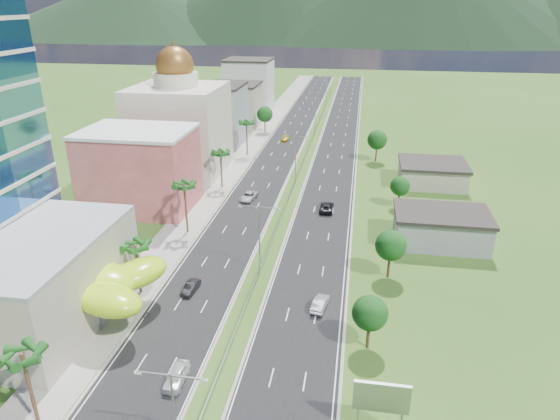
% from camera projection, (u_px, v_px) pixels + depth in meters
% --- Properties ---
extents(ground, '(500.00, 500.00, 0.00)m').
position_uv_depth(ground, '(245.00, 311.00, 66.15)').
color(ground, '#2D5119').
rests_on(ground, ground).
extents(road_left, '(11.00, 260.00, 0.04)m').
position_uv_depth(road_left, '(288.00, 137.00, 149.04)').
color(road_left, black).
rests_on(road_left, ground).
extents(road_right, '(11.00, 260.00, 0.04)m').
position_uv_depth(road_right, '(338.00, 139.00, 146.82)').
color(road_right, black).
rests_on(road_right, ground).
extents(sidewalk_left, '(7.00, 260.00, 0.12)m').
position_uv_depth(sidewalk_left, '(257.00, 136.00, 150.43)').
color(sidewalk_left, gray).
rests_on(sidewalk_left, ground).
extents(median_guardrail, '(0.10, 216.06, 0.76)m').
position_uv_depth(median_guardrail, '(306.00, 153.00, 131.33)').
color(median_guardrail, gray).
rests_on(median_guardrail, ground).
extents(streetlight_median_a, '(6.04, 0.25, 11.00)m').
position_uv_depth(streetlight_median_a, '(175.00, 415.00, 40.80)').
color(streetlight_median_a, gray).
rests_on(streetlight_median_a, ground).
extents(streetlight_median_b, '(6.04, 0.25, 11.00)m').
position_uv_depth(streetlight_median_b, '(259.00, 233.00, 72.61)').
color(streetlight_median_b, gray).
rests_on(streetlight_median_b, ground).
extents(streetlight_median_c, '(6.04, 0.25, 11.00)m').
position_uv_depth(streetlight_median_c, '(296.00, 155.00, 108.96)').
color(streetlight_median_c, gray).
rests_on(streetlight_median_c, ground).
extents(streetlight_median_d, '(6.04, 0.25, 11.00)m').
position_uv_depth(streetlight_median_d, '(315.00, 112.00, 149.85)').
color(streetlight_median_d, gray).
rests_on(streetlight_median_d, ground).
extents(streetlight_median_e, '(6.04, 0.25, 11.00)m').
position_uv_depth(streetlight_median_e, '(327.00, 88.00, 190.75)').
color(streetlight_median_e, gray).
rests_on(streetlight_median_e, ground).
extents(lime_canopy, '(18.00, 15.00, 7.40)m').
position_uv_depth(lime_canopy, '(84.00, 281.00, 63.52)').
color(lime_canopy, '#AEE115').
rests_on(lime_canopy, ground).
extents(pink_shophouse, '(20.00, 15.00, 15.00)m').
position_uv_depth(pink_shophouse, '(140.00, 171.00, 96.45)').
color(pink_shophouse, '#B44F4A').
rests_on(pink_shophouse, ground).
extents(domed_building, '(20.00, 20.00, 28.70)m').
position_uv_depth(domed_building, '(179.00, 124.00, 115.84)').
color(domed_building, beige).
rests_on(domed_building, ground).
extents(midrise_grey, '(16.00, 15.00, 16.00)m').
position_uv_depth(midrise_grey, '(214.00, 116.00, 139.72)').
color(midrise_grey, gray).
rests_on(midrise_grey, ground).
extents(midrise_beige, '(16.00, 15.00, 13.00)m').
position_uv_depth(midrise_beige, '(234.00, 106.00, 160.30)').
color(midrise_beige, '#A59A88').
rests_on(midrise_beige, ground).
extents(midrise_white, '(16.00, 15.00, 18.00)m').
position_uv_depth(midrise_white, '(249.00, 86.00, 180.23)').
color(midrise_white, silver).
rests_on(midrise_white, ground).
extents(billboard, '(5.20, 0.35, 6.20)m').
position_uv_depth(billboard, '(381.00, 399.00, 45.56)').
color(billboard, gray).
rests_on(billboard, ground).
extents(shed_near, '(15.00, 10.00, 5.00)m').
position_uv_depth(shed_near, '(441.00, 229.00, 83.75)').
color(shed_near, gray).
rests_on(shed_near, ground).
extents(shed_far, '(14.00, 12.00, 4.40)m').
position_uv_depth(shed_far, '(432.00, 174.00, 110.84)').
color(shed_far, '#A59A88').
rests_on(shed_far, ground).
extents(palm_tree_a, '(3.60, 3.60, 9.10)m').
position_uv_depth(palm_tree_a, '(22.00, 358.00, 45.32)').
color(palm_tree_a, '#47301C').
rests_on(palm_tree_a, ground).
extents(palm_tree_b, '(3.60, 3.60, 8.10)m').
position_uv_depth(palm_tree_b, '(136.00, 248.00, 67.51)').
color(palm_tree_b, '#47301C').
rests_on(palm_tree_b, ground).
extents(palm_tree_c, '(3.60, 3.60, 9.60)m').
position_uv_depth(palm_tree_c, '(184.00, 187.00, 85.12)').
color(palm_tree_c, '#47301C').
rests_on(palm_tree_c, ground).
extents(palm_tree_d, '(3.60, 3.60, 8.60)m').
position_uv_depth(palm_tree_d, '(221.00, 154.00, 106.40)').
color(palm_tree_d, '#47301C').
rests_on(palm_tree_d, ground).
extents(palm_tree_e, '(3.60, 3.60, 9.40)m').
position_uv_depth(palm_tree_e, '(246.00, 124.00, 128.82)').
color(palm_tree_e, '#47301C').
rests_on(palm_tree_e, ground).
extents(leafy_tree_lfar, '(4.90, 4.90, 8.05)m').
position_uv_depth(leafy_tree_lfar, '(265.00, 114.00, 152.60)').
color(leafy_tree_lfar, '#47301C').
rests_on(leafy_tree_lfar, ground).
extents(leafy_tree_ra, '(4.20, 4.20, 6.90)m').
position_uv_depth(leafy_tree_ra, '(370.00, 313.00, 57.38)').
color(leafy_tree_ra, '#47301C').
rests_on(leafy_tree_ra, ground).
extents(leafy_tree_rb, '(4.55, 4.55, 7.47)m').
position_uv_depth(leafy_tree_rb, '(391.00, 246.00, 72.23)').
color(leafy_tree_rb, '#47301C').
rests_on(leafy_tree_rb, ground).
extents(leafy_tree_rc, '(3.85, 3.85, 6.33)m').
position_uv_depth(leafy_tree_rc, '(400.00, 186.00, 97.54)').
color(leafy_tree_rc, '#47301C').
rests_on(leafy_tree_rc, ground).
extents(leafy_tree_rd, '(4.90, 4.90, 8.05)m').
position_uv_depth(leafy_tree_rd, '(377.00, 140.00, 124.93)').
color(leafy_tree_rd, '#47301C').
rests_on(leafy_tree_rd, ground).
extents(mountain_ridge, '(860.00, 140.00, 90.00)m').
position_uv_depth(mountain_ridge, '(415.00, 43.00, 466.22)').
color(mountain_ridge, black).
rests_on(mountain_ridge, ground).
extents(car_white_near_left, '(1.92, 4.71, 1.60)m').
position_uv_depth(car_white_near_left, '(177.00, 376.00, 53.47)').
color(car_white_near_left, silver).
rests_on(car_white_near_left, road_left).
extents(car_dark_left, '(1.83, 4.24, 1.36)m').
position_uv_depth(car_dark_left, '(191.00, 287.00, 70.17)').
color(car_dark_left, black).
rests_on(car_dark_left, road_left).
extents(car_silver_mid_left, '(3.29, 5.77, 1.52)m').
position_uv_depth(car_silver_mid_left, '(249.00, 196.00, 102.26)').
color(car_silver_mid_left, '#B2B5BA').
rests_on(car_silver_mid_left, road_left).
extents(car_yellow_far_left, '(2.09, 4.71, 1.35)m').
position_uv_depth(car_yellow_far_left, '(285.00, 138.00, 145.20)').
color(car_yellow_far_left, gold).
rests_on(car_yellow_far_left, road_left).
extents(car_silver_right, '(2.32, 4.76, 1.50)m').
position_uv_depth(car_silver_right, '(320.00, 303.00, 66.35)').
color(car_silver_right, '#B4B7BC').
rests_on(car_silver_right, road_right).
extents(car_dark_far_right, '(2.59, 5.61, 1.56)m').
position_uv_depth(car_dark_far_right, '(327.00, 207.00, 96.95)').
color(car_dark_far_right, black).
rests_on(car_dark_far_right, road_right).
extents(motorcycle, '(0.59, 1.71, 1.08)m').
position_uv_depth(motorcycle, '(146.00, 313.00, 64.53)').
color(motorcycle, black).
rests_on(motorcycle, road_left).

